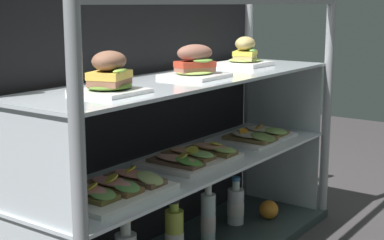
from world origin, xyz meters
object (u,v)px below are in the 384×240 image
at_px(juice_bottle_front_second, 208,218).
at_px(orange_fruit_beside_bottles, 269,210).
at_px(open_sandwich_tray_near_right_corner, 256,135).
at_px(plated_roll_sandwich_far_right, 110,76).
at_px(plated_roll_sandwich_far_left, 245,55).
at_px(open_sandwich_tray_left_of_center, 114,188).
at_px(juice_bottle_back_center, 174,236).
at_px(juice_bottle_front_middle, 236,206).
at_px(plated_roll_sandwich_center, 195,65).
at_px(open_sandwich_tray_right_of_center, 192,157).

xyz_separation_m(juice_bottle_front_second, orange_fruit_beside_bottles, (0.35, -0.08, -0.05)).
height_order(open_sandwich_tray_near_right_corner, orange_fruit_beside_bottles, open_sandwich_tray_near_right_corner).
xyz_separation_m(plated_roll_sandwich_far_right, plated_roll_sandwich_far_left, (0.85, 0.06, -0.00)).
xyz_separation_m(open_sandwich_tray_left_of_center, juice_bottle_back_center, (0.33, 0.03, -0.27)).
bearing_deg(plated_roll_sandwich_far_right, juice_bottle_front_second, 5.02).
bearing_deg(juice_bottle_back_center, juice_bottle_front_middle, 2.70).
bearing_deg(plated_roll_sandwich_far_left, orange_fruit_beside_bottles, -53.56).
bearing_deg(plated_roll_sandwich_center, open_sandwich_tray_near_right_corner, 0.24).
bearing_deg(open_sandwich_tray_left_of_center, juice_bottle_front_second, 4.59).
bearing_deg(plated_roll_sandwich_far_right, juice_bottle_front_middle, 4.41).
xyz_separation_m(open_sandwich_tray_left_of_center, open_sandwich_tray_right_of_center, (0.43, 0.02, -0.00)).
distance_m(plated_roll_sandwich_far_right, open_sandwich_tray_right_of_center, 0.55).
xyz_separation_m(open_sandwich_tray_left_of_center, juice_bottle_front_second, (0.56, 0.05, -0.27)).
height_order(plated_roll_sandwich_far_left, orange_fruit_beside_bottles, plated_roll_sandwich_far_left).
relative_size(plated_roll_sandwich_far_right, plated_roll_sandwich_far_left, 0.99).
height_order(juice_bottle_front_middle, orange_fruit_beside_bottles, juice_bottle_front_middle).
height_order(juice_bottle_back_center, juice_bottle_front_second, juice_bottle_front_second).
bearing_deg(plated_roll_sandwich_center, juice_bottle_front_second, 15.18).
bearing_deg(plated_roll_sandwich_center, open_sandwich_tray_right_of_center, 61.68).
xyz_separation_m(plated_roll_sandwich_center, juice_bottle_back_center, (-0.08, 0.03, -0.59)).
xyz_separation_m(plated_roll_sandwich_far_left, juice_bottle_front_second, (-0.28, -0.01, -0.60)).
xyz_separation_m(juice_bottle_back_center, orange_fruit_beside_bottles, (0.57, -0.07, -0.06)).
height_order(juice_bottle_back_center, orange_fruit_beside_bottles, juice_bottle_back_center).
relative_size(juice_bottle_back_center, juice_bottle_front_middle, 1.17).
distance_m(juice_bottle_back_center, juice_bottle_front_middle, 0.45).
bearing_deg(open_sandwich_tray_left_of_center, juice_bottle_front_middle, 4.09).
bearing_deg(juice_bottle_front_second, juice_bottle_back_center, -177.42).
bearing_deg(juice_bottle_front_second, open_sandwich_tray_left_of_center, -175.41).
relative_size(plated_roll_sandwich_far_left, juice_bottle_front_second, 0.71).
bearing_deg(open_sandwich_tray_near_right_corner, plated_roll_sandwich_far_right, -179.14).
bearing_deg(open_sandwich_tray_right_of_center, open_sandwich_tray_left_of_center, -176.90).
relative_size(open_sandwich_tray_near_right_corner, orange_fruit_beside_bottles, 4.26).
xyz_separation_m(plated_roll_sandwich_far_right, juice_bottle_back_center, (0.34, 0.04, -0.60)).
xyz_separation_m(plated_roll_sandwich_far_right, open_sandwich_tray_right_of_center, (0.44, 0.03, -0.33)).
height_order(plated_roll_sandwich_far_right, orange_fruit_beside_bottles, plated_roll_sandwich_far_right).
bearing_deg(plated_roll_sandwich_center, orange_fruit_beside_bottles, -4.47).
bearing_deg(open_sandwich_tray_left_of_center, plated_roll_sandwich_far_left, 3.96).
relative_size(plated_roll_sandwich_center, juice_bottle_front_middle, 0.95).
relative_size(open_sandwich_tray_right_of_center, juice_bottle_front_second, 1.38).
bearing_deg(open_sandwich_tray_right_of_center, plated_roll_sandwich_far_right, -176.30).
bearing_deg(plated_roll_sandwich_far_left, juice_bottle_front_middle, -177.79).
distance_m(plated_roll_sandwich_center, plated_roll_sandwich_far_left, 0.43).
xyz_separation_m(plated_roll_sandwich_center, plated_roll_sandwich_far_left, (0.42, 0.05, 0.00)).
bearing_deg(juice_bottle_back_center, plated_roll_sandwich_far_left, 2.64).
distance_m(plated_roll_sandwich_far_left, open_sandwich_tray_right_of_center, 0.53).
distance_m(plated_roll_sandwich_far_left, open_sandwich_tray_near_right_corner, 0.33).
distance_m(open_sandwich_tray_right_of_center, orange_fruit_beside_bottles, 0.58).
distance_m(juice_bottle_back_center, orange_fruit_beside_bottles, 0.58).
bearing_deg(plated_roll_sandwich_far_right, open_sandwich_tray_right_of_center, 3.70).
bearing_deg(juice_bottle_front_second, orange_fruit_beside_bottles, -12.58).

